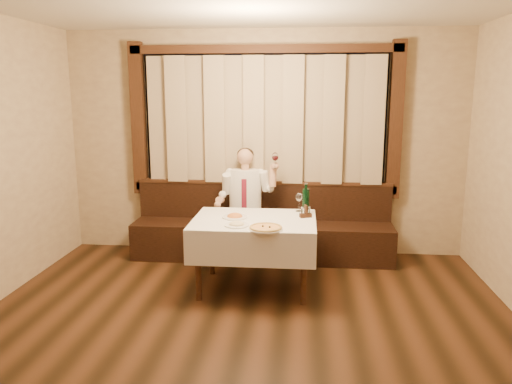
# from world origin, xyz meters

# --- Properties ---
(room) EXTENTS (5.01, 6.01, 2.81)m
(room) POSITION_xyz_m (-0.00, 0.97, 1.50)
(room) COLOR black
(room) RESTS_ON ground
(banquette) EXTENTS (3.20, 0.61, 0.94)m
(banquette) POSITION_xyz_m (0.00, 2.72, 0.31)
(banquette) COLOR black
(banquette) RESTS_ON ground
(dining_table) EXTENTS (1.27, 0.97, 0.76)m
(dining_table) POSITION_xyz_m (0.00, 1.70, 0.65)
(dining_table) COLOR black
(dining_table) RESTS_ON ground
(pizza) EXTENTS (0.33, 0.33, 0.04)m
(pizza) POSITION_xyz_m (0.15, 1.32, 0.77)
(pizza) COLOR white
(pizza) RESTS_ON dining_table
(pasta_red) EXTENTS (0.26, 0.26, 0.09)m
(pasta_red) POSITION_xyz_m (-0.21, 1.72, 0.79)
(pasta_red) COLOR white
(pasta_red) RESTS_ON dining_table
(pasta_cream) EXTENTS (0.24, 0.24, 0.08)m
(pasta_cream) POSITION_xyz_m (-0.14, 1.41, 0.79)
(pasta_cream) COLOR white
(pasta_cream) RESTS_ON dining_table
(green_bottle) EXTENTS (0.07, 0.07, 0.33)m
(green_bottle) POSITION_xyz_m (0.53, 1.99, 0.90)
(green_bottle) COLOR #0D3E1C
(green_bottle) RESTS_ON dining_table
(table_wine_glass) EXTENTS (0.08, 0.08, 0.21)m
(table_wine_glass) POSITION_xyz_m (0.45, 2.08, 0.91)
(table_wine_glass) COLOR white
(table_wine_glass) RESTS_ON dining_table
(cruet_caddy) EXTENTS (0.14, 0.10, 0.13)m
(cruet_caddy) POSITION_xyz_m (0.53, 1.82, 0.80)
(cruet_caddy) COLOR black
(cruet_caddy) RESTS_ON dining_table
(seated_man) EXTENTS (0.74, 0.56, 1.37)m
(seated_man) POSITION_xyz_m (-0.20, 2.63, 0.80)
(seated_man) COLOR black
(seated_man) RESTS_ON ground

